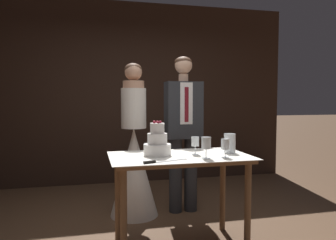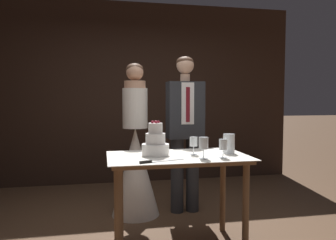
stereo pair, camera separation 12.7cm
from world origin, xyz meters
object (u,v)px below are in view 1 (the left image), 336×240
at_px(wine_glass_middle, 225,145).
at_px(wine_glass_far, 206,144).
at_px(wine_glass_near, 195,142).
at_px(hurricane_candle, 230,144).
at_px(groom, 183,126).
at_px(cake_table, 180,169).
at_px(bride, 134,161).
at_px(tiered_cake, 157,143).
at_px(cake_knife, 157,162).

height_order(wine_glass_middle, wine_glass_far, wine_glass_far).
relative_size(wine_glass_near, wine_glass_middle, 1.00).
relative_size(hurricane_candle, groom, 0.10).
relative_size(cake_table, groom, 0.68).
distance_m(wine_glass_near, hurricane_candle, 0.34).
bearing_deg(bride, groom, -0.05).
bearing_deg(wine_glass_middle, wine_glass_far, -177.70).
bearing_deg(hurricane_candle, bride, 131.77).
relative_size(cake_table, wine_glass_near, 7.69).
height_order(wine_glass_middle, groom, groom).
bearing_deg(bride, cake_table, -71.97).
relative_size(wine_glass_middle, wine_glass_far, 0.88).
height_order(wine_glass_near, hurricane_candle, hurricane_candle).
relative_size(tiered_cake, wine_glass_near, 1.93).
bearing_deg(bride, wine_glass_near, -63.43).
distance_m(tiered_cake, wine_glass_near, 0.34).
height_order(wine_glass_middle, bride, bride).
distance_m(cake_table, tiered_cake, 0.30).
relative_size(wine_glass_middle, bride, 0.09).
distance_m(tiered_cake, groom, 0.97).
xyz_separation_m(cake_knife, wine_glass_middle, (0.60, 0.08, 0.10)).
xyz_separation_m(tiered_cake, wine_glass_far, (0.37, -0.24, 0.02)).
xyz_separation_m(wine_glass_far, groom, (0.11, 1.08, 0.06)).
height_order(cake_table, tiered_cake, tiered_cake).
xyz_separation_m(tiered_cake, bride, (-0.10, 0.84, -0.31)).
height_order(cake_knife, groom, groom).
bearing_deg(hurricane_candle, tiered_cake, 177.97).
distance_m(bride, groom, 0.69).
relative_size(cake_table, wine_glass_far, 6.79).
xyz_separation_m(wine_glass_middle, hurricane_candle, (0.14, 0.21, -0.02)).
height_order(wine_glass_near, wine_glass_middle, same).
bearing_deg(groom, tiered_cake, -119.77).
xyz_separation_m(wine_glass_middle, wine_glass_far, (-0.17, -0.01, 0.01)).
bearing_deg(groom, bride, 179.95).
bearing_deg(hurricane_candle, wine_glass_far, -145.01).
height_order(cake_knife, bride, bride).
height_order(wine_glass_far, groom, groom).
bearing_deg(cake_table, wine_glass_middle, -28.27).
distance_m(cake_table, wine_glass_far, 0.35).
distance_m(cake_table, groom, 0.98).
bearing_deg(bride, cake_knife, -88.41).
xyz_separation_m(cake_table, wine_glass_far, (0.17, -0.19, 0.24)).
xyz_separation_m(cake_table, cake_knife, (-0.26, -0.27, 0.12)).
bearing_deg(bride, wine_glass_far, -66.84).
xyz_separation_m(wine_glass_near, hurricane_candle, (0.34, 0.01, -0.03)).
bearing_deg(wine_glass_near, wine_glass_middle, -45.21).
bearing_deg(groom, wine_glass_near, -99.22).
bearing_deg(hurricane_candle, cake_knife, -158.58).
bearing_deg(tiered_cake, hurricane_candle, -2.03).
height_order(wine_glass_near, wine_glass_far, wine_glass_far).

